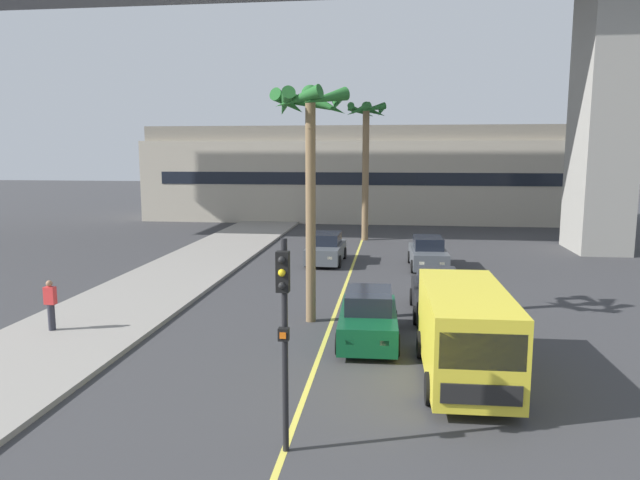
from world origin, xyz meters
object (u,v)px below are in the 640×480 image
object	(u,v)px
car_queue_second	(428,254)
pedestrian_near_crosswalk	(51,304)
car_queue_front	(368,318)
car_queue_third	(326,249)
palm_tree_near_median	(366,137)
palm_tree_mid_median	(310,131)
traffic_light_median_near	(284,317)
car_queue_fourth	(438,295)
delivery_van	(465,332)

from	to	relation	value
car_queue_second	pedestrian_near_crosswalk	world-z (taller)	pedestrian_near_crosswalk
car_queue_front	car_queue_third	size ratio (longest dim) A/B	1.00
palm_tree_near_median	palm_tree_mid_median	size ratio (longest dim) A/B	1.13
car_queue_third	palm_tree_near_median	xyz separation A→B (m)	(1.62, 8.27, 6.01)
car_queue_third	pedestrian_near_crosswalk	distance (m)	15.12
traffic_light_median_near	pedestrian_near_crosswalk	bearing A→B (deg)	144.03
car_queue_fourth	palm_tree_mid_median	world-z (taller)	palm_tree_mid_median
car_queue_second	car_queue_third	world-z (taller)	same
traffic_light_median_near	car_queue_front	bearing A→B (deg)	79.53
car_queue_second	palm_tree_mid_median	bearing A→B (deg)	-114.49
car_queue_second	palm_tree_near_median	world-z (taller)	palm_tree_near_median
car_queue_second	palm_tree_near_median	bearing A→B (deg)	111.80
car_queue_second	delivery_van	distance (m)	14.71
car_queue_fourth	palm_tree_near_median	xyz separation A→B (m)	(-3.48, 17.62, 6.01)
palm_tree_near_median	pedestrian_near_crosswalk	bearing A→B (deg)	-112.45
car_queue_second	traffic_light_median_near	xyz separation A→B (m)	(-3.76, -18.84, 1.99)
pedestrian_near_crosswalk	car_queue_third	bearing A→B (deg)	61.23
car_queue_fourth	traffic_light_median_near	bearing A→B (deg)	-109.45
delivery_van	traffic_light_median_near	xyz separation A→B (m)	(-3.85, -4.14, 1.43)
car_queue_second	traffic_light_median_near	bearing A→B (deg)	-101.27
car_queue_front	palm_tree_mid_median	bearing A→B (deg)	137.54
car_queue_front	pedestrian_near_crosswalk	bearing A→B (deg)	-176.32
car_queue_second	traffic_light_median_near	distance (m)	19.32
palm_tree_near_median	pedestrian_near_crosswalk	world-z (taller)	palm_tree_near_median
car_queue_front	car_queue_third	bearing A→B (deg)	102.39
palm_tree_near_median	palm_tree_mid_median	bearing A→B (deg)	-92.77
car_queue_front	palm_tree_near_median	bearing A→B (deg)	93.16
car_queue_second	traffic_light_median_near	world-z (taller)	traffic_light_median_near
palm_tree_mid_median	pedestrian_near_crosswalk	bearing A→B (deg)	-162.34
car_queue_fourth	pedestrian_near_crosswalk	distance (m)	12.98
car_queue_fourth	delivery_van	xyz separation A→B (m)	(0.23, -6.12, 0.57)
car_queue_front	palm_tree_mid_median	xyz separation A→B (m)	(-2.07, 1.89, 5.74)
palm_tree_near_median	car_queue_front	bearing A→B (deg)	-86.84
delivery_van	traffic_light_median_near	world-z (taller)	traffic_light_median_near
traffic_light_median_near	pedestrian_near_crosswalk	size ratio (longest dim) A/B	2.59
delivery_van	car_queue_second	bearing A→B (deg)	90.37
car_queue_front	palm_tree_mid_median	size ratio (longest dim) A/B	0.52
palm_tree_mid_median	car_queue_second	bearing A→B (deg)	65.51
car_queue_second	car_queue_third	xyz separation A→B (m)	(-5.23, 0.76, 0.00)
car_queue_front	car_queue_fourth	distance (m)	4.01
delivery_van	traffic_light_median_near	distance (m)	5.83
car_queue_third	traffic_light_median_near	distance (m)	19.76
car_queue_third	car_queue_fourth	size ratio (longest dim) A/B	1.00
traffic_light_median_near	palm_tree_mid_median	bearing A→B (deg)	94.99
palm_tree_near_median	car_queue_second	bearing A→B (deg)	-68.20
palm_tree_near_median	pedestrian_near_crosswalk	distance (m)	23.99
traffic_light_median_near	pedestrian_near_crosswalk	xyz separation A→B (m)	(-8.75, 6.35, -1.72)
car_queue_second	traffic_light_median_near	size ratio (longest dim) A/B	0.99
car_queue_second	delivery_van	xyz separation A→B (m)	(0.09, -14.70, 0.57)
car_queue_fourth	delivery_van	bearing A→B (deg)	-87.88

